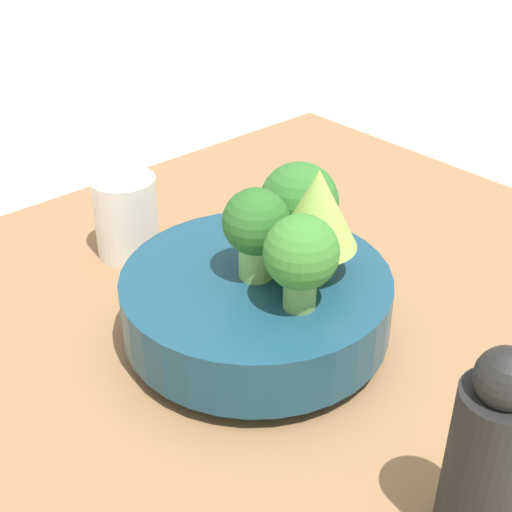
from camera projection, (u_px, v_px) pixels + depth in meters
The scene contains 9 objects.
ground_plane at pixel (274, 350), 0.70m from camera, with size 6.00×6.00×0.00m, color beige.
table at pixel (274, 334), 0.69m from camera, with size 0.83×0.73×0.04m.
bowl at pixel (256, 303), 0.63m from camera, with size 0.24×0.24×0.07m.
romanesco_piece_far at pixel (317, 212), 0.59m from camera, with size 0.07×0.07×0.10m.
broccoli_floret_center at pixel (256, 227), 0.59m from camera, with size 0.06×0.06×0.08m.
broccoli_floret_left at pixel (296, 202), 0.64m from camera, with size 0.07×0.07×0.08m.
broccoli_floret_back at pixel (301, 256), 0.55m from camera, with size 0.06×0.06×0.08m.
cup at pixel (126, 216), 0.76m from camera, with size 0.07×0.07×0.09m.
pepper_mill at pixel (488, 457), 0.43m from camera, with size 0.05×0.05×0.16m.
Camera 1 is at (0.38, 0.40, 0.45)m, focal length 50.00 mm.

